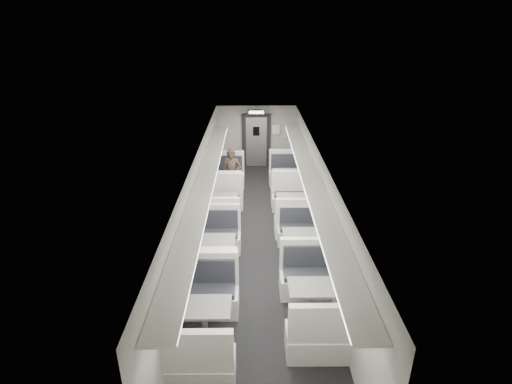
{
  "coord_description": "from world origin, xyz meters",
  "views": [
    {
      "loc": [
        -0.13,
        -9.02,
        5.44
      ],
      "look_at": [
        -0.05,
        0.96,
        1.06
      ],
      "focal_mm": 28.0,
      "sensor_mm": 36.0,
      "label": 1
    }
  ],
  "objects_px": {
    "exit_sign": "(256,112)",
    "booth_left_d": "(205,324)",
    "booth_left_c": "(216,254)",
    "booth_right_c": "(300,245)",
    "booth_right_d": "(312,303)",
    "vestibule_door": "(256,141)",
    "booth_right_b": "(292,209)",
    "booth_left_b": "(223,207)",
    "booth_left_a": "(227,185)",
    "booth_right_a": "(287,182)",
    "passenger": "(232,174)"
  },
  "relations": [
    {
      "from": "booth_left_a",
      "to": "booth_right_d",
      "type": "relative_size",
      "value": 1.0
    },
    {
      "from": "booth_left_a",
      "to": "booth_left_b",
      "type": "relative_size",
      "value": 1.08
    },
    {
      "from": "booth_right_b",
      "to": "exit_sign",
      "type": "height_order",
      "value": "exit_sign"
    },
    {
      "from": "booth_right_d",
      "to": "passenger",
      "type": "distance_m",
      "value": 6.01
    },
    {
      "from": "booth_right_c",
      "to": "booth_right_d",
      "type": "xyz_separation_m",
      "value": [
        0.0,
        -2.22,
        0.05
      ]
    },
    {
      "from": "booth_left_a",
      "to": "booth_left_b",
      "type": "height_order",
      "value": "booth_left_a"
    },
    {
      "from": "booth_right_a",
      "to": "booth_left_a",
      "type": "bearing_deg",
      "value": -173.87
    },
    {
      "from": "booth_left_d",
      "to": "booth_right_c",
      "type": "height_order",
      "value": "booth_left_d"
    },
    {
      "from": "booth_left_a",
      "to": "booth_right_c",
      "type": "bearing_deg",
      "value": -61.69
    },
    {
      "from": "booth_right_d",
      "to": "vestibule_door",
      "type": "xyz_separation_m",
      "value": [
        -1.0,
        8.8,
        0.63
      ]
    },
    {
      "from": "booth_left_a",
      "to": "vestibule_door",
      "type": "relative_size",
      "value": 1.09
    },
    {
      "from": "booth_right_a",
      "to": "vestibule_door",
      "type": "height_order",
      "value": "vestibule_door"
    },
    {
      "from": "exit_sign",
      "to": "booth_left_d",
      "type": "bearing_deg",
      "value": -96.43
    },
    {
      "from": "booth_left_a",
      "to": "booth_left_d",
      "type": "relative_size",
      "value": 0.97
    },
    {
      "from": "passenger",
      "to": "booth_right_b",
      "type": "bearing_deg",
      "value": -31.91
    },
    {
      "from": "exit_sign",
      "to": "booth_left_a",
      "type": "bearing_deg",
      "value": -112.74
    },
    {
      "from": "booth_right_a",
      "to": "booth_right_c",
      "type": "relative_size",
      "value": 1.12
    },
    {
      "from": "booth_left_d",
      "to": "exit_sign",
      "type": "height_order",
      "value": "exit_sign"
    },
    {
      "from": "booth_left_d",
      "to": "booth_right_a",
      "type": "relative_size",
      "value": 1.04
    },
    {
      "from": "booth_right_b",
      "to": "exit_sign",
      "type": "distance_m",
      "value": 4.68
    },
    {
      "from": "booth_left_b",
      "to": "booth_left_c",
      "type": "xyz_separation_m",
      "value": [
        0.0,
        -2.52,
        0.02
      ]
    },
    {
      "from": "booth_left_c",
      "to": "booth_right_d",
      "type": "bearing_deg",
      "value": -41.53
    },
    {
      "from": "booth_right_a",
      "to": "passenger",
      "type": "bearing_deg",
      "value": -166.56
    },
    {
      "from": "booth_right_a",
      "to": "booth_right_d",
      "type": "height_order",
      "value": "booth_right_d"
    },
    {
      "from": "booth_right_d",
      "to": "booth_right_a",
      "type": "bearing_deg",
      "value": 90.0
    },
    {
      "from": "booth_left_a",
      "to": "booth_right_a",
      "type": "distance_m",
      "value": 2.01
    },
    {
      "from": "booth_right_a",
      "to": "booth_right_b",
      "type": "bearing_deg",
      "value": -90.0
    },
    {
      "from": "booth_left_a",
      "to": "booth_right_b",
      "type": "distance_m",
      "value": 2.68
    },
    {
      "from": "booth_left_d",
      "to": "booth_left_a",
      "type": "bearing_deg",
      "value": 90.0
    },
    {
      "from": "booth_left_c",
      "to": "booth_right_a",
      "type": "distance_m",
      "value": 4.81
    },
    {
      "from": "booth_right_a",
      "to": "vestibule_door",
      "type": "distance_m",
      "value": 2.91
    },
    {
      "from": "booth_right_d",
      "to": "booth_left_c",
      "type": "bearing_deg",
      "value": 138.47
    },
    {
      "from": "booth_left_a",
      "to": "booth_right_d",
      "type": "distance_m",
      "value": 6.26
    },
    {
      "from": "booth_right_a",
      "to": "booth_right_b",
      "type": "relative_size",
      "value": 1.02
    },
    {
      "from": "passenger",
      "to": "vestibule_door",
      "type": "height_order",
      "value": "vestibule_door"
    },
    {
      "from": "booth_right_b",
      "to": "exit_sign",
      "type": "bearing_deg",
      "value": 103.49
    },
    {
      "from": "passenger",
      "to": "vestibule_door",
      "type": "bearing_deg",
      "value": 84.33
    },
    {
      "from": "exit_sign",
      "to": "booth_left_c",
      "type": "bearing_deg",
      "value": -98.69
    },
    {
      "from": "booth_left_a",
      "to": "booth_right_b",
      "type": "relative_size",
      "value": 1.03
    },
    {
      "from": "booth_left_a",
      "to": "booth_left_d",
      "type": "bearing_deg",
      "value": -90.0
    },
    {
      "from": "booth_left_a",
      "to": "booth_left_d",
      "type": "distance_m",
      "value": 6.49
    },
    {
      "from": "booth_left_b",
      "to": "booth_left_d",
      "type": "bearing_deg",
      "value": -90.0
    },
    {
      "from": "vestibule_door",
      "to": "exit_sign",
      "type": "relative_size",
      "value": 3.39
    },
    {
      "from": "booth_left_c",
      "to": "booth_left_d",
      "type": "bearing_deg",
      "value": -90.0
    },
    {
      "from": "booth_left_b",
      "to": "booth_right_c",
      "type": "distance_m",
      "value": 2.89
    },
    {
      "from": "booth_right_c",
      "to": "passenger",
      "type": "bearing_deg",
      "value": 117.34
    },
    {
      "from": "booth_left_c",
      "to": "booth_left_d",
      "type": "height_order",
      "value": "booth_left_d"
    },
    {
      "from": "vestibule_door",
      "to": "booth_left_a",
      "type": "bearing_deg",
      "value": -109.19
    },
    {
      "from": "booth_left_a",
      "to": "passenger",
      "type": "xyz_separation_m",
      "value": [
        0.19,
        -0.22,
        0.44
      ]
    },
    {
      "from": "booth_left_a",
      "to": "booth_right_a",
      "type": "xyz_separation_m",
      "value": [
        2.0,
        0.21,
        -0.0
      ]
    }
  ]
}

